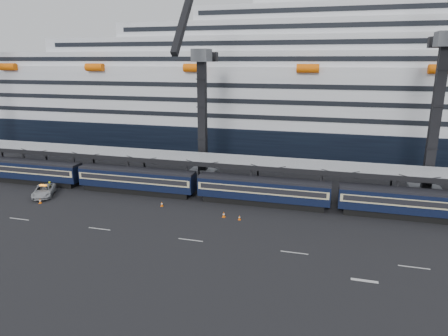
# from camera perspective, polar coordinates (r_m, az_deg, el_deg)

# --- Properties ---
(ground) EXTENTS (260.00, 260.00, 0.00)m
(ground) POSITION_cam_1_polar(r_m,az_deg,el_deg) (48.53, 12.88, -9.92)
(ground) COLOR black
(ground) RESTS_ON ground
(lane_markings) EXTENTS (111.00, 4.27, 0.02)m
(lane_markings) POSITION_cam_1_polar(r_m,az_deg,el_deg) (44.39, 23.37, -13.33)
(lane_markings) COLOR beige
(lane_markings) RESTS_ON ground
(train) EXTENTS (133.05, 3.00, 4.05)m
(train) POSITION_cam_1_polar(r_m,az_deg,el_deg) (57.31, 8.87, -3.39)
(train) COLOR black
(train) RESTS_ON ground
(canopy) EXTENTS (130.00, 6.25, 5.53)m
(canopy) POSITION_cam_1_polar(r_m,az_deg,el_deg) (60.01, 13.85, 0.23)
(canopy) COLOR gray
(canopy) RESTS_ON ground
(cruise_ship) EXTENTS (214.09, 28.84, 34.00)m
(cruise_ship) POSITION_cam_1_polar(r_m,az_deg,el_deg) (90.45, 14.14, 9.69)
(cruise_ship) COLOR black
(cruise_ship) RESTS_ON ground
(crane_dark_near) EXTENTS (4.50, 17.75, 35.08)m
(crane_dark_near) POSITION_cam_1_polar(r_m,az_deg,el_deg) (66.65, -3.22, 7.96)
(crane_dark_near) COLOR #4F5257
(crane_dark_near) RESTS_ON ground
(crane_dark_mid) EXTENTS (4.50, 18.24, 39.64)m
(crane_dark_mid) POSITION_cam_1_polar(r_m,az_deg,el_deg) (63.61, 28.15, 7.16)
(crane_dark_mid) COLOR #4F5257
(crane_dark_mid) RESTS_ON ground
(pickup_truck) EXTENTS (5.23, 6.53, 1.65)m
(pickup_truck) POSITION_cam_1_polar(r_m,az_deg,el_deg) (67.42, -24.35, -2.99)
(pickup_truck) COLOR #A3A6AA
(pickup_truck) RESTS_ON ground
(worker) EXTENTS (0.79, 0.71, 1.81)m
(worker) POSITION_cam_1_polar(r_m,az_deg,el_deg) (68.83, -23.57, -2.48)
(worker) COLOR #E2EF0C
(worker) RESTS_ON ground
(traffic_cone_a) EXTENTS (0.39, 0.39, 0.78)m
(traffic_cone_a) POSITION_cam_1_polar(r_m,az_deg,el_deg) (64.34, -24.79, -4.29)
(traffic_cone_a) COLOR #FD6508
(traffic_cone_a) RESTS_ON ground
(traffic_cone_b) EXTENTS (0.38, 0.38, 0.76)m
(traffic_cone_b) POSITION_cam_1_polar(r_m,az_deg,el_deg) (58.02, -8.88, -5.07)
(traffic_cone_b) COLOR #FD6508
(traffic_cone_b) RESTS_ON ground
(traffic_cone_c) EXTENTS (0.34, 0.34, 0.67)m
(traffic_cone_c) POSITION_cam_1_polar(r_m,az_deg,el_deg) (52.68, 2.22, -7.08)
(traffic_cone_c) COLOR #FD6508
(traffic_cone_c) RESTS_ON ground
(traffic_cone_d) EXTENTS (0.41, 0.41, 0.82)m
(traffic_cone_d) POSITION_cam_1_polar(r_m,az_deg,el_deg) (53.47, -0.03, -6.63)
(traffic_cone_d) COLOR #FD6508
(traffic_cone_d) RESTS_ON ground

